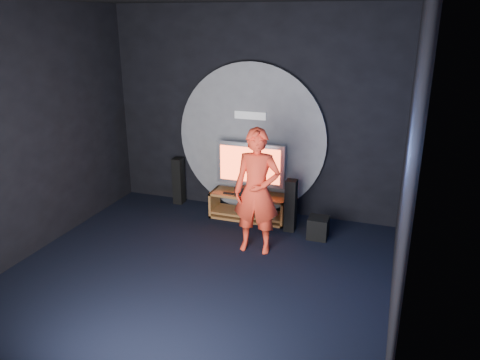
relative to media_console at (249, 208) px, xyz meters
The scene contains 14 objects.
floor 2.06m from the media_console, 92.80° to the right, with size 5.00×5.00×0.00m, color black.
back_wall 1.62m from the media_console, 102.57° to the left, with size 5.00×0.04×3.50m, color black.
front_wall 4.81m from the media_console, 91.26° to the right, with size 5.00×0.04×3.50m, color black.
left_wall 3.66m from the media_console, 141.75° to the right, with size 0.04×5.00×3.50m, color black.
right_wall 3.52m from the media_console, 40.51° to the right, with size 0.04×5.00×3.50m, color black.
wall_disc_panel 1.18m from the media_console, 104.30° to the left, with size 2.60×0.11×2.60m.
media_console is the anchor object (origin of this frame).
tv 0.73m from the media_console, 96.35° to the left, with size 1.17×0.22×0.86m.
center_speaker 0.34m from the media_console, 94.79° to the right, with size 0.40×0.15×0.15m, color black.
remote 0.44m from the media_console, 160.01° to the right, with size 0.18×0.05×0.02m, color black.
tower_speaker_left 1.49m from the media_console, 169.95° to the left, with size 0.17×0.19×0.86m, color black.
tower_speaker_right 0.84m from the media_console, 16.52° to the right, with size 0.17×0.19×0.86m, color black.
subwoofer 1.30m from the media_console, 15.86° to the right, with size 0.31×0.31×0.34m, color black.
player 1.35m from the media_console, 66.64° to the right, with size 0.67×0.44×1.84m, color red.
Camera 1 is at (2.37, -4.97, 3.28)m, focal length 35.00 mm.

